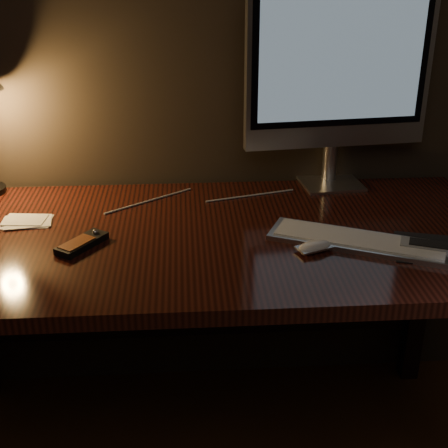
{
  "coord_description": "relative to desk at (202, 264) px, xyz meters",
  "views": [
    {
      "loc": [
        -0.05,
        0.38,
        1.45
      ],
      "look_at": [
        0.05,
        1.73,
        0.83
      ],
      "focal_mm": 50.0,
      "sensor_mm": 36.0,
      "label": 1
    }
  ],
  "objects": [
    {
      "name": "mousepad",
      "position": [
        0.59,
        -0.21,
        0.13
      ],
      "size": [
        0.26,
        0.23,
        0.0
      ],
      "primitive_type": "cube",
      "rotation": [
        0.0,
        0.0,
        -0.28
      ],
      "color": "black",
      "rests_on": "desk"
    },
    {
      "name": "keyboard",
      "position": [
        0.39,
        -0.16,
        0.14
      ],
      "size": [
        0.46,
        0.3,
        0.02
      ],
      "primitive_type": "cube",
      "rotation": [
        0.0,
        0.0,
        -0.43
      ],
      "color": "silver",
      "rests_on": "desk"
    },
    {
      "name": "papers",
      "position": [
        -0.48,
        0.03,
        0.13
      ],
      "size": [
        0.13,
        0.09,
        0.01
      ],
      "primitive_type": "cube",
      "rotation": [
        0.0,
        0.0,
        0.0
      ],
      "color": "white",
      "rests_on": "desk"
    },
    {
      "name": "media_remote",
      "position": [
        -0.3,
        -0.12,
        0.14
      ],
      "size": [
        0.13,
        0.15,
        0.03
      ],
      "rotation": [
        0.0,
        0.0,
        0.95
      ],
      "color": "black",
      "rests_on": "desk"
    },
    {
      "name": "tv_remote",
      "position": [
        0.58,
        -0.22,
        0.14
      ],
      "size": [
        0.21,
        0.13,
        0.03
      ],
      "rotation": [
        0.0,
        0.0,
        -0.39
      ],
      "color": "#95989A",
      "rests_on": "desk"
    },
    {
      "name": "monitor",
      "position": [
        0.42,
        0.26,
        0.48
      ],
      "size": [
        0.56,
        0.18,
        0.59
      ],
      "rotation": [
        0.0,
        0.0,
        0.11
      ],
      "color": "silver",
      "rests_on": "desk"
    },
    {
      "name": "desk",
      "position": [
        0.0,
        0.0,
        0.0
      ],
      "size": [
        1.6,
        0.75,
        0.75
      ],
      "color": "#34120C",
      "rests_on": "ground"
    },
    {
      "name": "mouse",
      "position": [
        0.27,
        -0.19,
        0.14
      ],
      "size": [
        0.1,
        0.08,
        0.02
      ],
      "primitive_type": "ellipsoid",
      "rotation": [
        0.0,
        0.0,
        0.38
      ],
      "color": "white",
      "rests_on": "desk"
    },
    {
      "name": "cable",
      "position": [
        0.0,
        0.16,
        0.13
      ],
      "size": [
        0.53,
        0.24,
        0.01
      ],
      "primitive_type": "cylinder",
      "rotation": [
        0.0,
        1.57,
        0.41
      ],
      "color": "white",
      "rests_on": "desk"
    }
  ]
}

